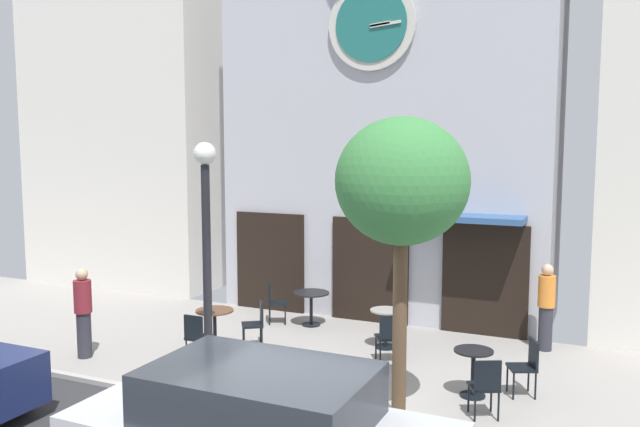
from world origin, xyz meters
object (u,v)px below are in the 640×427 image
at_px(cafe_table_center, 386,323).
at_px(cafe_chair_mid_row, 389,334).
at_px(cafe_chair_right_end, 527,363).
at_px(street_lamp, 207,263).
at_px(street_tree, 402,184).
at_px(cafe_chair_curbside, 257,321).
at_px(cafe_table_center_right, 311,301).
at_px(cafe_chair_under_awning, 274,299).
at_px(cafe_chair_near_tree, 486,384).
at_px(cafe_table_near_door, 215,321).
at_px(cafe_table_center_left, 473,366).
at_px(pedestrian_maroon, 83,312).
at_px(cafe_chair_outer, 197,334).
at_px(pedestrian_orange, 546,306).

distance_m(cafe_table_center, cafe_chair_mid_row, 0.87).
height_order(cafe_chair_right_end, cafe_chair_mid_row, same).
relative_size(cafe_chair_right_end, cafe_chair_mid_row, 1.00).
distance_m(street_lamp, cafe_chair_mid_row, 3.55).
distance_m(street_tree, cafe_chair_curbside, 5.08).
bearing_deg(street_tree, cafe_table_center, 111.45).
xyz_separation_m(street_lamp, cafe_table_center_right, (0.11, 3.77, -1.47)).
distance_m(cafe_chair_right_end, cafe_chair_under_awning, 5.91).
height_order(cafe_chair_under_awning, cafe_chair_near_tree, same).
height_order(street_lamp, cafe_chair_near_tree, street_lamp).
xyz_separation_m(cafe_chair_under_awning, cafe_chair_curbside, (0.50, -1.62, 0.00)).
distance_m(cafe_table_near_door, cafe_table_center_left, 4.99).
relative_size(cafe_chair_right_end, pedestrian_maroon, 0.54).
relative_size(cafe_chair_outer, cafe_chair_near_tree, 1.00).
height_order(cafe_chair_outer, cafe_chair_curbside, same).
relative_size(street_tree, cafe_chair_curbside, 4.80).
bearing_deg(cafe_table_near_door, cafe_table_center_left, -3.71).
bearing_deg(pedestrian_orange, cafe_chair_near_tree, -97.54).
bearing_deg(pedestrian_maroon, cafe_chair_outer, 15.73).
height_order(street_lamp, pedestrian_orange, street_lamp).
xyz_separation_m(cafe_table_center, cafe_chair_under_awning, (-2.79, 0.63, 0.04)).
relative_size(cafe_table_center_right, cafe_chair_under_awning, 0.87).
distance_m(cafe_table_center_left, cafe_chair_right_end, 0.85).
bearing_deg(street_tree, cafe_table_center_right, 128.73).
xyz_separation_m(cafe_table_center_right, pedestrian_maroon, (-2.94, -3.62, 0.32)).
relative_size(street_lamp, cafe_chair_outer, 4.41).
relative_size(cafe_chair_mid_row, pedestrian_maroon, 0.54).
bearing_deg(cafe_table_center_left, cafe_table_center_right, 147.30).
height_order(street_lamp, cafe_chair_curbside, street_lamp).
bearing_deg(cafe_chair_right_end, cafe_chair_curbside, 175.83).
bearing_deg(cafe_table_near_door, cafe_chair_outer, -79.87).
bearing_deg(cafe_chair_mid_row, cafe_chair_curbside, -175.93).
height_order(cafe_table_near_door, cafe_chair_near_tree, cafe_chair_near_tree).
bearing_deg(pedestrian_maroon, cafe_chair_right_end, 10.67).
xyz_separation_m(cafe_chair_under_awning, cafe_chair_mid_row, (3.11, -1.44, 0.00)).
relative_size(cafe_table_center, pedestrian_orange, 0.45).
height_order(cafe_table_near_door, cafe_chair_mid_row, cafe_chair_mid_row).
height_order(street_lamp, cafe_table_center_left, street_lamp).
xyz_separation_m(street_tree, cafe_chair_near_tree, (1.08, 0.69, -2.87)).
bearing_deg(cafe_table_center, cafe_chair_curbside, -156.47).
relative_size(street_tree, cafe_chair_under_awning, 4.80).
bearing_deg(cafe_table_center_left, cafe_chair_curbside, 170.09).
height_order(street_lamp, cafe_chair_right_end, street_lamp).
distance_m(cafe_table_center_right, cafe_chair_curbside, 1.83).
bearing_deg(pedestrian_maroon, cafe_chair_under_awning, 58.41).
height_order(cafe_table_center_left, cafe_chair_near_tree, cafe_chair_near_tree).
relative_size(street_tree, pedestrian_orange, 2.59).
bearing_deg(cafe_chair_curbside, cafe_chair_near_tree, -18.26).
bearing_deg(pedestrian_orange, pedestrian_maroon, -153.08).
xyz_separation_m(cafe_table_center, pedestrian_orange, (2.82, 1.11, 0.37)).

